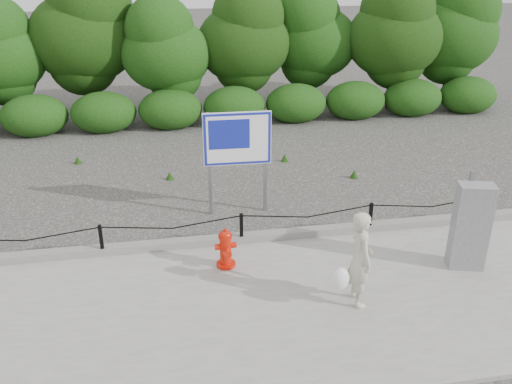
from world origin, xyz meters
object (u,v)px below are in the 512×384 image
Objects in this scene: fire_hydrant at (226,249)px; advertising_sign at (237,143)px; pedestrian at (359,260)px; utility_cabinet at (470,227)px.

advertising_sign reaches higher than fire_hydrant.
pedestrian is (1.83, -1.40, 0.42)m from fire_hydrant.
advertising_sign reaches higher than utility_cabinet.
advertising_sign is at bearing 155.88° from utility_cabinet.
fire_hydrant is at bearing -102.23° from advertising_sign.
utility_cabinet is 0.77× the size of advertising_sign.
utility_cabinet is at bearing -37.98° from advertising_sign.
advertising_sign reaches higher than pedestrian.
pedestrian is at bearing -68.33° from advertising_sign.
fire_hydrant is 4.12m from utility_cabinet.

